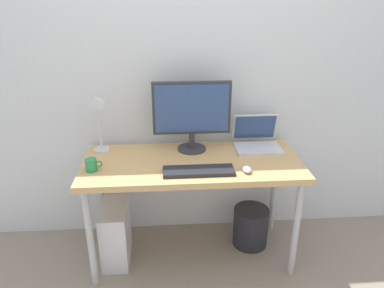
% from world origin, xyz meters
% --- Properties ---
extents(ground_plane, '(6.00, 6.00, 0.00)m').
position_xyz_m(ground_plane, '(0.00, 0.00, 0.00)').
color(ground_plane, gray).
extents(back_wall, '(4.40, 0.04, 2.60)m').
position_xyz_m(back_wall, '(0.00, 0.38, 1.30)').
color(back_wall, silver).
rests_on(back_wall, ground_plane).
extents(desk, '(1.44, 0.63, 0.75)m').
position_xyz_m(desk, '(0.00, 0.00, 0.68)').
color(desk, tan).
rests_on(desk, ground_plane).
extents(monitor, '(0.53, 0.20, 0.49)m').
position_xyz_m(monitor, '(0.01, 0.18, 1.03)').
color(monitor, '#333338').
rests_on(monitor, desk).
extents(laptop, '(0.32, 0.28, 0.22)m').
position_xyz_m(laptop, '(0.48, 0.20, 0.81)').
color(laptop, silver).
rests_on(laptop, desk).
extents(desk_lamp, '(0.11, 0.16, 0.44)m').
position_xyz_m(desk_lamp, '(-0.62, 0.19, 1.06)').
color(desk_lamp, silver).
rests_on(desk_lamp, desk).
extents(keyboard, '(0.44, 0.14, 0.02)m').
position_xyz_m(keyboard, '(0.03, -0.18, 0.76)').
color(keyboard, '#232328').
rests_on(keyboard, desk).
extents(mouse, '(0.06, 0.09, 0.03)m').
position_xyz_m(mouse, '(0.33, -0.19, 0.77)').
color(mouse, '#B2B2B7').
rests_on(mouse, desk).
extents(coffee_mug, '(0.11, 0.07, 0.08)m').
position_xyz_m(coffee_mug, '(-0.63, -0.10, 0.79)').
color(coffee_mug, '#268C4C').
rests_on(coffee_mug, desk).
extents(computer_tower, '(0.18, 0.36, 0.42)m').
position_xyz_m(computer_tower, '(-0.54, -0.01, 0.21)').
color(computer_tower, silver).
rests_on(computer_tower, ground_plane).
extents(wastebasket, '(0.26, 0.26, 0.30)m').
position_xyz_m(wastebasket, '(0.45, 0.08, 0.15)').
color(wastebasket, '#232328').
rests_on(wastebasket, ground_plane).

